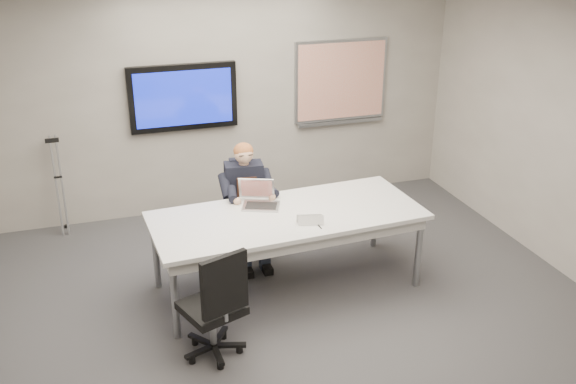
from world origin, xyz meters
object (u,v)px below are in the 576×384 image
object	(u,v)px
office_chair_near	(215,324)
laptop	(259,199)
seated_person	(249,216)
conference_table	(287,222)
office_chair_far	(245,226)

from	to	relation	value
office_chair_near	laptop	world-z (taller)	laptop
office_chair_near	seated_person	xyz separation A→B (m)	(0.70, 1.55, 0.20)
conference_table	laptop	size ratio (longest dim) A/B	5.92
office_chair_near	laptop	distance (m)	1.51
office_chair_far	seated_person	xyz separation A→B (m)	(-0.01, -0.24, 0.23)
conference_table	office_chair_near	world-z (taller)	office_chair_near
office_chair_near	laptop	bearing A→B (deg)	-141.38
conference_table	office_chair_far	size ratio (longest dim) A/B	2.86
conference_table	office_chair_near	size ratio (longest dim) A/B	2.58
conference_table	laptop	bearing A→B (deg)	121.18
laptop	seated_person	bearing A→B (deg)	116.34
conference_table	seated_person	distance (m)	0.71
office_chair_far	seated_person	bearing A→B (deg)	-72.60
seated_person	laptop	bearing A→B (deg)	-79.54
office_chair_near	seated_person	bearing A→B (deg)	-134.53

